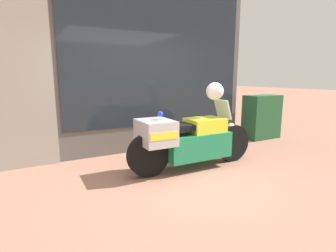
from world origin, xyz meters
The scene contains 6 objects.
ground_plane centered at (0.00, 0.00, 0.00)m, with size 60.00×60.00×0.00m, color #9E6B56.
shop_building centered at (-0.41, 2.00, 2.02)m, with size 5.18×0.55×4.03m.
window_display centered at (0.41, 2.03, 0.47)m, with size 3.76×0.30×1.97m.
paramedic_motorcycle centered at (0.25, 0.39, 0.51)m, with size 2.36×0.63×1.15m.
utility_cabinet centered at (3.13, 1.43, 0.54)m, with size 0.90×0.49×1.09m, color #235633.
white_helmet centered at (0.78, 0.39, 1.30)m, with size 0.30×0.30×0.30m, color white.
Camera 1 is at (-2.07, -3.17, 1.54)m, focal length 28.00 mm.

